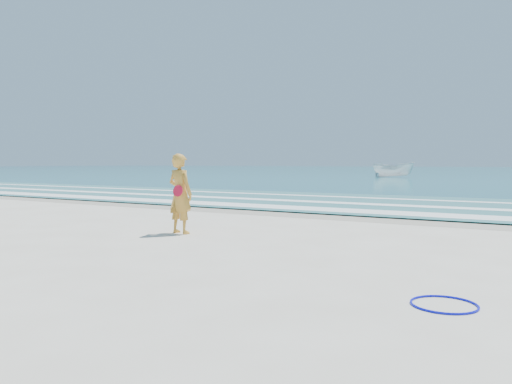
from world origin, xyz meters
The scene contains 9 objects.
ground centered at (0.00, 0.00, 0.00)m, with size 400.00×400.00×0.00m, color silver.
wet_sand centered at (0.00, 9.00, 0.00)m, with size 400.00×2.40×0.00m, color #B2A893.
shallow centered at (0.00, 14.00, 0.04)m, with size 400.00×10.00×0.01m, color #59B7AD.
foam_near centered at (0.00, 10.30, 0.05)m, with size 400.00×1.40×0.01m, color white.
foam_mid centered at (0.00, 13.20, 0.05)m, with size 400.00×0.90×0.01m, color white.
foam_far centered at (0.00, 16.50, 0.05)m, with size 400.00×0.60×0.01m, color white.
hoop centered at (5.07, 0.38, 0.01)m, with size 0.77×0.77×0.03m, color #0B0ED7.
boat centered at (-9.15, 49.49, 0.90)m, with size 1.68×4.45×1.72m, color white.
woman centered at (-1.38, 3.43, 0.94)m, with size 0.72×0.52×1.87m.
Camera 1 is at (6.12, -5.65, 1.66)m, focal length 35.00 mm.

